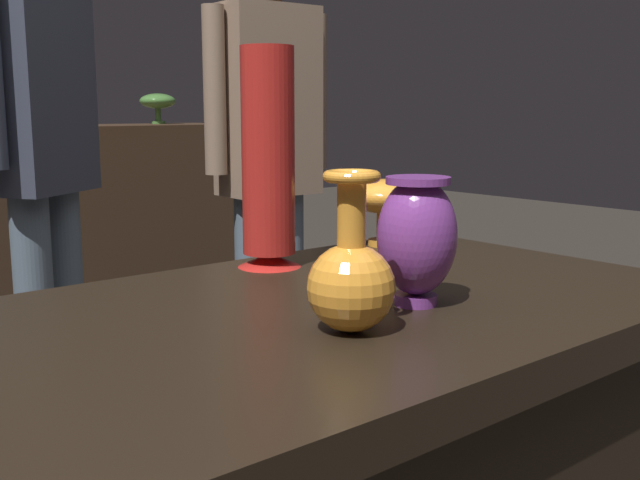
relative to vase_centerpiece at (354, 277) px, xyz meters
The scene contains 8 objects.
vase_centerpiece is the anchor object (origin of this frame).
vase_tall_behind 0.15m from the vase_centerpiece, 13.01° to the left, with size 0.11×0.11×0.17m.
vase_left_accent 0.56m from the vase_centerpiece, 41.75° to the left, with size 0.14×0.14×0.13m.
vase_right_accent 0.40m from the vase_centerpiece, 68.59° to the left, with size 0.10×0.10×0.35m.
shelf_vase_far_right 2.62m from the vase_centerpiece, 66.58° to the left, with size 0.16×0.16×0.13m.
shelf_vase_right 2.35m from the vase_centerpiece, 77.30° to the left, with size 0.10×0.10×0.14m.
visitor_near_right 1.68m from the vase_centerpiece, 57.08° to the left, with size 0.47×0.19×1.57m.
visitor_center_back 1.57m from the vase_centerpiece, 82.26° to the left, with size 0.40×0.33×1.65m.
Camera 1 is at (-0.58, -0.75, 1.06)m, focal length 42.50 mm.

